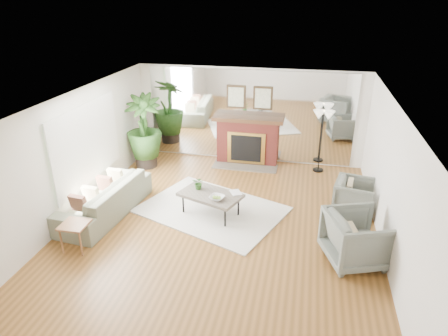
% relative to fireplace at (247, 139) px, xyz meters
% --- Properties ---
extents(ground, '(7.00, 7.00, 0.00)m').
position_rel_fireplace_xyz_m(ground, '(0.00, -3.26, -0.66)').
color(ground, brown).
rests_on(ground, ground).
extents(wall_left, '(0.02, 7.00, 2.50)m').
position_rel_fireplace_xyz_m(wall_left, '(-2.99, -3.26, 0.59)').
color(wall_left, silver).
rests_on(wall_left, ground).
extents(wall_right, '(0.02, 7.00, 2.50)m').
position_rel_fireplace_xyz_m(wall_right, '(2.99, -3.26, 0.59)').
color(wall_right, silver).
rests_on(wall_right, ground).
extents(wall_back, '(6.00, 0.02, 2.50)m').
position_rel_fireplace_xyz_m(wall_back, '(0.00, 0.23, 0.59)').
color(wall_back, silver).
rests_on(wall_back, ground).
extents(mirror_panel, '(5.40, 0.04, 2.40)m').
position_rel_fireplace_xyz_m(mirror_panel, '(0.00, 0.21, 0.59)').
color(mirror_panel, silver).
rests_on(mirror_panel, wall_back).
extents(window_panel, '(0.04, 2.40, 1.50)m').
position_rel_fireplace_xyz_m(window_panel, '(-2.96, -2.86, 0.69)').
color(window_panel, '#B2E09E').
rests_on(window_panel, wall_left).
extents(fireplace, '(1.85, 0.83, 2.05)m').
position_rel_fireplace_xyz_m(fireplace, '(0.00, 0.00, 0.00)').
color(fireplace, maroon).
rests_on(fireplace, ground).
extents(area_rug, '(3.39, 2.93, 0.03)m').
position_rel_fireplace_xyz_m(area_rug, '(-0.32, -2.73, -0.64)').
color(area_rug, silver).
rests_on(area_rug, ground).
extents(coffee_table, '(1.40, 1.10, 0.49)m').
position_rel_fireplace_xyz_m(coffee_table, '(-0.30, -2.91, -0.21)').
color(coffee_table, '#5D5549').
rests_on(coffee_table, ground).
extents(sofa, '(1.17, 2.46, 0.70)m').
position_rel_fireplace_xyz_m(sofa, '(-2.45, -3.31, -0.31)').
color(sofa, slate).
rests_on(sofa, ground).
extents(armchair_back, '(0.94, 0.92, 0.72)m').
position_rel_fireplace_xyz_m(armchair_back, '(2.60, -2.17, -0.30)').
color(armchair_back, slate).
rests_on(armchair_back, ground).
extents(armchair_front, '(1.26, 1.25, 0.90)m').
position_rel_fireplace_xyz_m(armchair_front, '(2.49, -3.90, -0.21)').
color(armchair_front, slate).
rests_on(armchair_front, ground).
extents(side_table, '(0.47, 0.47, 0.52)m').
position_rel_fireplace_xyz_m(side_table, '(-2.35, -4.58, -0.22)').
color(side_table, '#9A623D').
rests_on(side_table, ground).
extents(potted_ficus, '(1.12, 1.12, 1.92)m').
position_rel_fireplace_xyz_m(potted_ficus, '(-2.57, -0.79, 0.37)').
color(potted_ficus, black).
rests_on(potted_ficus, ground).
extents(floor_lamp, '(0.52, 0.29, 1.60)m').
position_rel_fireplace_xyz_m(floor_lamp, '(1.90, -0.16, 0.71)').
color(floor_lamp, black).
rests_on(floor_lamp, ground).
extents(tabletop_plant, '(0.28, 0.25, 0.27)m').
position_rel_fireplace_xyz_m(tabletop_plant, '(-0.58, -2.76, -0.03)').
color(tabletop_plant, '#366525').
rests_on(tabletop_plant, coffee_table).
extents(fruit_bowl, '(0.35, 0.35, 0.07)m').
position_rel_fireplace_xyz_m(fruit_bowl, '(-0.11, -3.12, -0.13)').
color(fruit_bowl, '#9A623D').
rests_on(fruit_bowl, coffee_table).
extents(book, '(0.30, 0.33, 0.02)m').
position_rel_fireplace_xyz_m(book, '(0.12, -2.83, -0.16)').
color(book, '#9A623D').
rests_on(book, coffee_table).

